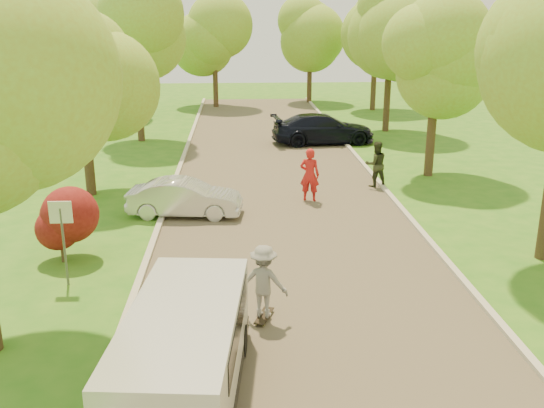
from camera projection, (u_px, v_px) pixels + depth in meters
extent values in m
plane|color=#2E6E1A|center=(322.00, 366.00, 11.58)|extent=(100.00, 100.00, 0.00)
cube|color=#4C4438|center=(287.00, 226.00, 19.20)|extent=(8.00, 60.00, 0.01)
cube|color=#B2AD9E|center=(158.00, 227.00, 18.96)|extent=(0.18, 60.00, 0.12)
cube|color=#B2AD9E|center=(413.00, 222.00, 19.41)|extent=(0.18, 60.00, 0.12)
cylinder|color=#59595E|center=(64.00, 247.00, 14.77)|extent=(0.06, 0.06, 2.00)
cube|color=white|center=(60.00, 212.00, 14.50)|extent=(0.55, 0.04, 0.55)
cylinder|color=#382619|center=(63.00, 250.00, 16.36)|extent=(0.12, 0.12, 0.70)
sphere|color=#590F0F|center=(60.00, 223.00, 16.14)|extent=(1.70, 1.70, 1.70)
cylinder|color=#382619|center=(88.00, 153.00, 22.14)|extent=(0.36, 0.36, 3.15)
sphere|color=olive|center=(81.00, 74.00, 21.29)|extent=(4.20, 4.20, 4.20)
sphere|color=olive|center=(97.00, 56.00, 21.14)|extent=(3.15, 3.15, 3.15)
cylinder|color=#382619|center=(139.00, 105.00, 31.59)|extent=(0.36, 0.36, 3.83)
sphere|color=olive|center=(135.00, 38.00, 30.58)|extent=(4.80, 4.80, 4.80)
sphere|color=olive|center=(148.00, 23.00, 30.41)|extent=(3.60, 3.60, 3.60)
cylinder|color=#382619|center=(431.00, 135.00, 24.77)|extent=(0.36, 0.36, 3.38)
sphere|color=olive|center=(437.00, 60.00, 23.87)|extent=(4.40, 4.40, 4.40)
sphere|color=olive|center=(455.00, 43.00, 23.71)|extent=(3.30, 3.30, 3.30)
cylinder|color=#382619|center=(387.00, 96.00, 34.22)|extent=(0.36, 0.36, 4.05)
sphere|color=olive|center=(391.00, 30.00, 33.15)|extent=(5.20, 5.20, 5.20)
sphere|color=olive|center=(406.00, 15.00, 32.96)|extent=(3.90, 3.90, 3.90)
cylinder|color=#382619|center=(121.00, 89.00, 39.11)|extent=(0.36, 0.36, 3.60)
sphere|color=olive|center=(117.00, 36.00, 38.11)|extent=(5.00, 5.00, 5.00)
sphere|color=olive|center=(128.00, 24.00, 37.93)|extent=(3.75, 3.75, 3.75)
cylinder|color=#382619|center=(374.00, 82.00, 41.93)|extent=(0.36, 0.36, 3.83)
sphere|color=olive|center=(376.00, 31.00, 40.91)|extent=(5.00, 5.00, 5.00)
sphere|color=olive|center=(388.00, 19.00, 40.72)|extent=(3.75, 3.75, 3.75)
cylinder|color=#382619|center=(215.00, 83.00, 43.29)|extent=(0.36, 0.36, 3.38)
sphere|color=olive|center=(214.00, 38.00, 42.35)|extent=(4.80, 4.80, 4.80)
sphere|color=olive|center=(224.00, 27.00, 42.17)|extent=(3.60, 3.60, 3.60)
cylinder|color=#382619|center=(309.00, 78.00, 45.55)|extent=(0.36, 0.36, 3.60)
sphere|color=olive|center=(310.00, 33.00, 44.56)|extent=(5.00, 5.00, 5.00)
sphere|color=olive|center=(321.00, 22.00, 44.38)|extent=(3.75, 3.75, 3.75)
cube|color=silver|center=(184.00, 353.00, 10.27)|extent=(2.25, 4.72, 1.57)
cube|color=black|center=(186.00, 386.00, 10.47)|extent=(2.27, 4.81, 0.29)
cube|color=black|center=(186.00, 326.00, 10.38)|extent=(2.14, 3.40, 0.52)
cylinder|color=black|center=(159.00, 339.00, 11.94)|extent=(0.29, 0.65, 0.63)
cylinder|color=black|center=(240.00, 341.00, 11.88)|extent=(0.29, 0.65, 0.63)
imported|color=silver|center=(185.00, 198.00, 20.04)|extent=(3.87, 1.72, 1.23)
imported|color=black|center=(323.00, 129.00, 31.26)|extent=(5.47, 2.66, 1.53)
cube|color=black|center=(264.00, 316.00, 13.31)|extent=(0.50, 0.87, 0.02)
cylinder|color=#BFCC4C|center=(271.00, 312.00, 13.58)|extent=(0.05, 0.07, 0.07)
cylinder|color=#BFCC4C|center=(265.00, 311.00, 13.62)|extent=(0.05, 0.07, 0.07)
cylinder|color=#BFCC4C|center=(263.00, 325.00, 13.04)|extent=(0.05, 0.07, 0.07)
cylinder|color=#BFCC4C|center=(257.00, 324.00, 13.08)|extent=(0.05, 0.07, 0.07)
imported|color=gray|center=(264.00, 281.00, 13.06)|extent=(1.20, 0.92, 1.64)
imported|color=red|center=(310.00, 175.00, 21.55)|extent=(0.80, 0.64, 1.93)
imported|color=#292F1C|center=(376.00, 164.00, 23.35)|extent=(0.95, 0.78, 1.79)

